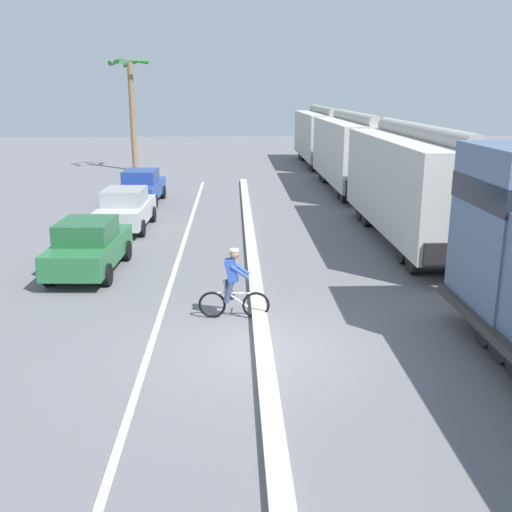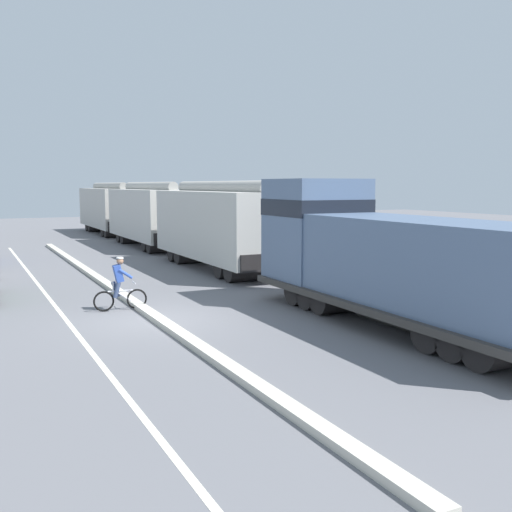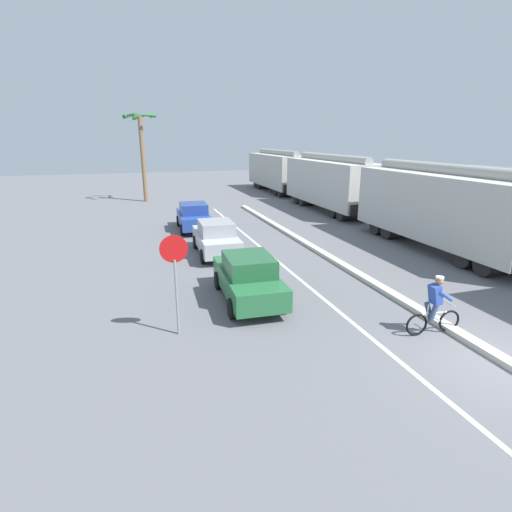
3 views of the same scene
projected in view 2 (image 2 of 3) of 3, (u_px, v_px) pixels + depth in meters
ground_plane at (156, 320)px, 17.81m from camera, size 120.00×120.00×0.00m
median_curb at (110, 287)px, 23.15m from camera, size 0.36×36.00×0.16m
lane_stripe at (45, 294)px, 22.10m from camera, size 0.14×36.00×0.01m
locomotive at (381, 261)px, 17.41m from camera, size 3.10×11.61×4.20m
hopper_car_lead at (219, 226)px, 28.21m from camera, size 2.90×10.60×4.18m
hopper_car_middle at (150, 215)px, 38.54m from camera, size 2.90×10.60×4.18m
hopper_car_trailing at (109, 208)px, 48.87m from camera, size 2.90×10.60×4.18m
cyclist at (119, 285)px, 19.08m from camera, size 1.71×0.48×1.71m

